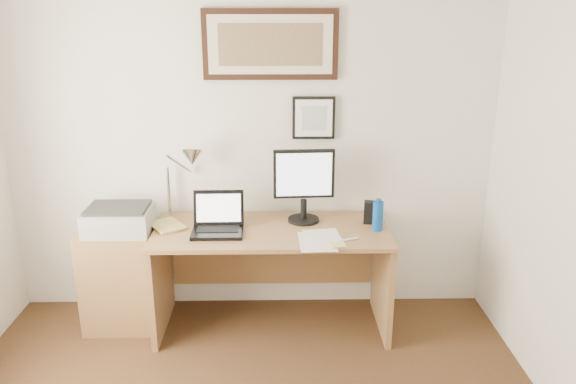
{
  "coord_description": "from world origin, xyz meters",
  "views": [
    {
      "loc": [
        0.2,
        -1.93,
        2.18
      ],
      "look_at": [
        0.26,
        1.43,
        1.08
      ],
      "focal_mm": 35.0,
      "sensor_mm": 36.0,
      "label": 1
    }
  ],
  "objects_px": {
    "side_cabinet": "(121,278)",
    "laptop": "(218,223)",
    "lcd_monitor": "(304,182)",
    "water_bottle": "(378,216)",
    "book": "(154,229)",
    "desk": "(272,255)",
    "printer": "(119,219)"
  },
  "relations": [
    {
      "from": "water_bottle",
      "to": "book",
      "type": "xyz_separation_m",
      "value": [
        -1.51,
        0.03,
        -0.09
      ]
    },
    {
      "from": "desk",
      "to": "side_cabinet",
      "type": "bearing_deg",
      "value": -178.11
    },
    {
      "from": "book",
      "to": "water_bottle",
      "type": "bearing_deg",
      "value": -1.01
    },
    {
      "from": "side_cabinet",
      "to": "lcd_monitor",
      "type": "xyz_separation_m",
      "value": [
        1.3,
        0.09,
        0.68
      ]
    },
    {
      "from": "water_bottle",
      "to": "lcd_monitor",
      "type": "height_order",
      "value": "lcd_monitor"
    },
    {
      "from": "printer",
      "to": "laptop",
      "type": "bearing_deg",
      "value": -5.58
    },
    {
      "from": "side_cabinet",
      "to": "laptop",
      "type": "bearing_deg",
      "value": -7.07
    },
    {
      "from": "lcd_monitor",
      "to": "printer",
      "type": "xyz_separation_m",
      "value": [
        -1.26,
        -0.11,
        -0.22
      ]
    },
    {
      "from": "desk",
      "to": "printer",
      "type": "distance_m",
      "value": 1.08
    },
    {
      "from": "lcd_monitor",
      "to": "water_bottle",
      "type": "bearing_deg",
      "value": -19.54
    },
    {
      "from": "book",
      "to": "laptop",
      "type": "height_order",
      "value": "laptop"
    },
    {
      "from": "side_cabinet",
      "to": "lcd_monitor",
      "type": "height_order",
      "value": "lcd_monitor"
    },
    {
      "from": "water_bottle",
      "to": "desk",
      "type": "distance_m",
      "value": 0.8
    },
    {
      "from": "side_cabinet",
      "to": "printer",
      "type": "height_order",
      "value": "printer"
    },
    {
      "from": "desk",
      "to": "printer",
      "type": "relative_size",
      "value": 3.64
    },
    {
      "from": "desk",
      "to": "laptop",
      "type": "bearing_deg",
      "value": -161.03
    },
    {
      "from": "printer",
      "to": "side_cabinet",
      "type": "bearing_deg",
      "value": 145.63
    },
    {
      "from": "book",
      "to": "laptop",
      "type": "relative_size",
      "value": 0.75
    },
    {
      "from": "lcd_monitor",
      "to": "printer",
      "type": "bearing_deg",
      "value": -175.05
    },
    {
      "from": "lcd_monitor",
      "to": "printer",
      "type": "relative_size",
      "value": 1.18
    },
    {
      "from": "desk",
      "to": "printer",
      "type": "height_order",
      "value": "printer"
    },
    {
      "from": "side_cabinet",
      "to": "book",
      "type": "height_order",
      "value": "book"
    },
    {
      "from": "water_bottle",
      "to": "laptop",
      "type": "distance_m",
      "value": 1.08
    },
    {
      "from": "water_bottle",
      "to": "lcd_monitor",
      "type": "distance_m",
      "value": 0.56
    },
    {
      "from": "desk",
      "to": "laptop",
      "type": "distance_m",
      "value": 0.48
    },
    {
      "from": "laptop",
      "to": "printer",
      "type": "relative_size",
      "value": 0.78
    },
    {
      "from": "water_bottle",
      "to": "printer",
      "type": "bearing_deg",
      "value": 177.87
    },
    {
      "from": "laptop",
      "to": "water_bottle",
      "type": "bearing_deg",
      "value": 0.06
    },
    {
      "from": "side_cabinet",
      "to": "book",
      "type": "distance_m",
      "value": 0.48
    },
    {
      "from": "laptop",
      "to": "printer",
      "type": "bearing_deg",
      "value": 174.42
    },
    {
      "from": "desk",
      "to": "lcd_monitor",
      "type": "bearing_deg",
      "value": 13.1
    },
    {
      "from": "side_cabinet",
      "to": "lcd_monitor",
      "type": "distance_m",
      "value": 1.46
    }
  ]
}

